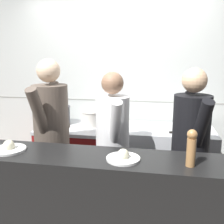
% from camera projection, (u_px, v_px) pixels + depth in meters
% --- Properties ---
extents(wall_back_tiled, '(8.00, 0.06, 2.60)m').
position_uv_depth(wall_back_tiled, '(119.00, 89.00, 3.55)').
color(wall_back_tiled, silver).
rests_on(wall_back_tiled, ground_plane).
extents(oven_range, '(0.93, 0.71, 0.87)m').
position_uv_depth(oven_range, '(78.00, 158.00, 3.44)').
color(oven_range, maroon).
rests_on(oven_range, ground_plane).
extents(prep_counter, '(1.19, 0.65, 0.89)m').
position_uv_depth(prep_counter, '(162.00, 163.00, 3.25)').
color(prep_counter, '#B7BABF').
rests_on(prep_counter, ground_plane).
extents(pass_counter, '(2.75, 0.45, 1.00)m').
position_uv_depth(pass_counter, '(104.00, 215.00, 2.13)').
color(pass_counter, black).
rests_on(pass_counter, ground_plane).
extents(stock_pot, '(0.32, 0.32, 0.23)m').
position_uv_depth(stock_pot, '(58.00, 115.00, 3.42)').
color(stock_pot, '#2D2D33').
rests_on(stock_pot, oven_range).
extents(sauce_pot, '(0.24, 0.24, 0.19)m').
position_uv_depth(sauce_pot, '(91.00, 118.00, 3.33)').
color(sauce_pot, beige).
rests_on(sauce_pot, oven_range).
extents(chefs_knife, '(0.41, 0.11, 0.02)m').
position_uv_depth(chefs_knife, '(184.00, 133.00, 2.97)').
color(chefs_knife, '#B7BABF').
rests_on(chefs_knife, prep_counter).
extents(plated_dish_main, '(0.27, 0.27, 0.09)m').
position_uv_depth(plated_dish_main, '(9.00, 148.00, 2.14)').
color(plated_dish_main, white).
rests_on(plated_dish_main, pass_counter).
extents(plated_dish_appetiser, '(0.25, 0.25, 0.09)m').
position_uv_depth(plated_dish_appetiser, '(123.00, 157.00, 1.96)').
color(plated_dish_appetiser, white).
rests_on(plated_dish_appetiser, pass_counter).
extents(pepper_mill, '(0.07, 0.07, 0.27)m').
position_uv_depth(pepper_mill, '(191.00, 147.00, 1.82)').
color(pepper_mill, '#AD7A47').
rests_on(pepper_mill, pass_counter).
extents(chef_head_cook, '(0.38, 0.76, 1.73)m').
position_uv_depth(chef_head_cook, '(52.00, 135.00, 2.66)').
color(chef_head_cook, black).
rests_on(chef_head_cook, ground_plane).
extents(chef_sous, '(0.41, 0.70, 1.61)m').
position_uv_depth(chef_sous, '(112.00, 144.00, 2.61)').
color(chef_sous, black).
rests_on(chef_sous, ground_plane).
extents(chef_line, '(0.41, 0.72, 1.66)m').
position_uv_depth(chef_line, '(190.00, 148.00, 2.42)').
color(chef_line, black).
rests_on(chef_line, ground_plane).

